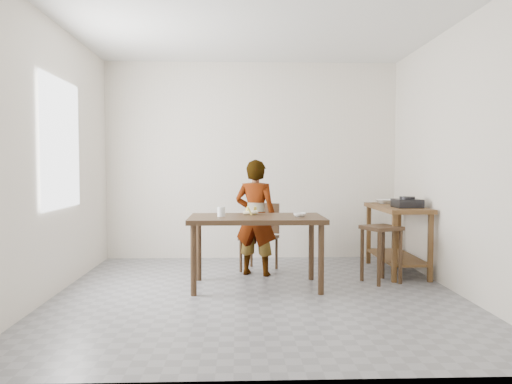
{
  "coord_description": "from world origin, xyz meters",
  "views": [
    {
      "loc": [
        -0.19,
        -4.9,
        1.27
      ],
      "look_at": [
        0.0,
        0.4,
        1.0
      ],
      "focal_mm": 35.0,
      "sensor_mm": 36.0,
      "label": 1
    }
  ],
  "objects_px": {
    "child": "(256,217)",
    "dining_chair": "(259,237)",
    "dining_table": "(256,252)",
    "prep_counter": "(397,239)",
    "stool": "(381,254)"
  },
  "relations": [
    {
      "from": "child",
      "to": "dining_chair",
      "type": "distance_m",
      "value": 0.37
    },
    {
      "from": "dining_table",
      "to": "dining_chair",
      "type": "height_order",
      "value": "dining_chair"
    },
    {
      "from": "child",
      "to": "dining_chair",
      "type": "height_order",
      "value": "child"
    },
    {
      "from": "prep_counter",
      "to": "dining_table",
      "type": "bearing_deg",
      "value": -157.85
    },
    {
      "from": "prep_counter",
      "to": "stool",
      "type": "relative_size",
      "value": 1.93
    },
    {
      "from": "dining_table",
      "to": "dining_chair",
      "type": "distance_m",
      "value": 0.85
    },
    {
      "from": "dining_table",
      "to": "stool",
      "type": "distance_m",
      "value": 1.39
    },
    {
      "from": "prep_counter",
      "to": "stool",
      "type": "height_order",
      "value": "prep_counter"
    },
    {
      "from": "prep_counter",
      "to": "dining_chair",
      "type": "xyz_separation_m",
      "value": [
        -1.66,
        0.15,
        0.01
      ]
    },
    {
      "from": "dining_table",
      "to": "prep_counter",
      "type": "xyz_separation_m",
      "value": [
        1.72,
        0.7,
        0.03
      ]
    },
    {
      "from": "child",
      "to": "dining_chair",
      "type": "bearing_deg",
      "value": -81.52
    },
    {
      "from": "prep_counter",
      "to": "child",
      "type": "distance_m",
      "value": 1.73
    },
    {
      "from": "prep_counter",
      "to": "child",
      "type": "relative_size",
      "value": 0.89
    },
    {
      "from": "dining_table",
      "to": "stool",
      "type": "height_order",
      "value": "dining_table"
    },
    {
      "from": "dining_table",
      "to": "prep_counter",
      "type": "relative_size",
      "value": 1.17
    }
  ]
}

